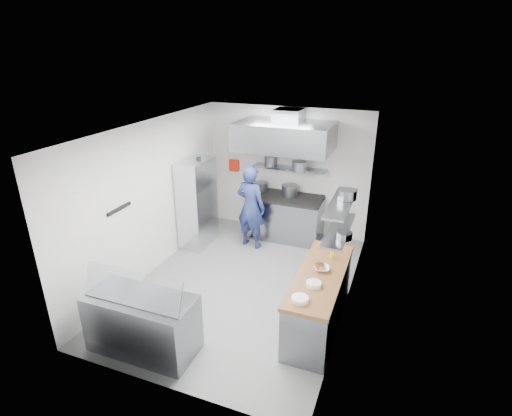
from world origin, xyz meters
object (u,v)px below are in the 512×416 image
at_px(wire_rack, 197,203).
at_px(display_case, 143,323).
at_px(gas_range, 285,218).
at_px(chef, 251,207).

height_order(wire_rack, display_case, wire_rack).
distance_m(gas_range, chef, 0.95).
distance_m(chef, wire_rack, 1.13).
bearing_deg(gas_range, wire_rack, -149.85).
relative_size(chef, display_case, 1.18).
height_order(gas_range, display_case, gas_range).
distance_m(chef, display_case, 3.48).
bearing_deg(chef, wire_rack, 25.37).
distance_m(gas_range, wire_rack, 1.94).
relative_size(wire_rack, display_case, 1.23).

